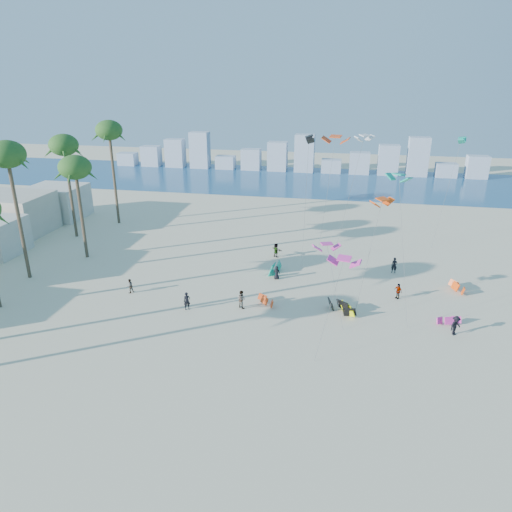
# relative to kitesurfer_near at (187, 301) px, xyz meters

# --- Properties ---
(ground) EXTENTS (220.00, 220.00, 0.00)m
(ground) POSITION_rel_kitesurfer_near_xyz_m (3.03, -12.03, -0.89)
(ground) COLOR beige
(ground) RESTS_ON ground
(ocean) EXTENTS (220.00, 220.00, 0.00)m
(ocean) POSITION_rel_kitesurfer_near_xyz_m (3.03, 59.97, -0.89)
(ocean) COLOR navy
(ocean) RESTS_ON ground
(kitesurfer_near) EXTENTS (0.77, 0.67, 1.79)m
(kitesurfer_near) POSITION_rel_kitesurfer_near_xyz_m (0.00, 0.00, 0.00)
(kitesurfer_near) COLOR black
(kitesurfer_near) RESTS_ON ground
(kitesurfer_mid) EXTENTS (1.11, 1.05, 1.80)m
(kitesurfer_mid) POSITION_rel_kitesurfer_near_xyz_m (5.07, 1.41, 0.01)
(kitesurfer_mid) COLOR gray
(kitesurfer_mid) RESTS_ON ground
(kitesurfers_far) EXTENTS (32.74, 16.88, 1.84)m
(kitesurfers_far) POSITION_rel_kitesurfer_near_xyz_m (12.70, 7.72, -0.03)
(kitesurfers_far) COLOR black
(kitesurfers_far) RESTS_ON ground
(grounded_kites) EXTENTS (21.30, 11.41, 1.06)m
(grounded_kites) POSITION_rel_kitesurfer_near_xyz_m (14.72, 5.28, -0.43)
(grounded_kites) COLOR #D84315
(grounded_kites) RESTS_ON ground
(flying_kites) EXTENTS (25.96, 35.30, 15.31)m
(flying_kites) POSITION_rel_kitesurfer_near_xyz_m (18.11, 13.13, 10.57)
(flying_kites) COLOR #E833A6
(flying_kites) RESTS_ON ground
(palm_row) EXTENTS (9.35, 44.80, 15.21)m
(palm_row) POSITION_rel_kitesurfer_near_xyz_m (-18.86, 4.14, 11.09)
(palm_row) COLOR brown
(palm_row) RESTS_ON ground
(distant_skyline) EXTENTS (85.00, 3.00, 8.40)m
(distant_skyline) POSITION_rel_kitesurfer_near_xyz_m (1.84, 69.97, 2.19)
(distant_skyline) COLOR #9EADBF
(distant_skyline) RESTS_ON ground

